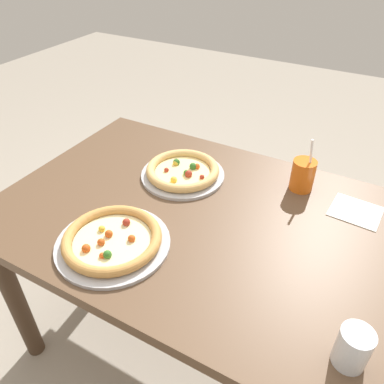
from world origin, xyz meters
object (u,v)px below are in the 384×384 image
Objects in this scene: pizza_far at (183,171)px; drink_cup_colored at (303,175)px; water_cup_clear at (353,347)px; pizza_near at (112,240)px.

pizza_far is 1.55× the size of drink_cup_colored.
water_cup_clear is at bearing -64.93° from drink_cup_colored.
pizza_far is at bearing 146.45° from water_cup_clear.
drink_cup_colored is (0.42, 0.14, 0.04)m from pizza_far.
water_cup_clear is at bearing -3.01° from pizza_near.
drink_cup_colored is 1.96× the size of water_cup_clear.
water_cup_clear is at bearing -33.55° from pizza_far.
drink_cup_colored is at bearing 18.60° from pizza_far.
pizza_near is 1.70× the size of drink_cup_colored.
water_cup_clear is (0.28, -0.60, -0.01)m from drink_cup_colored.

